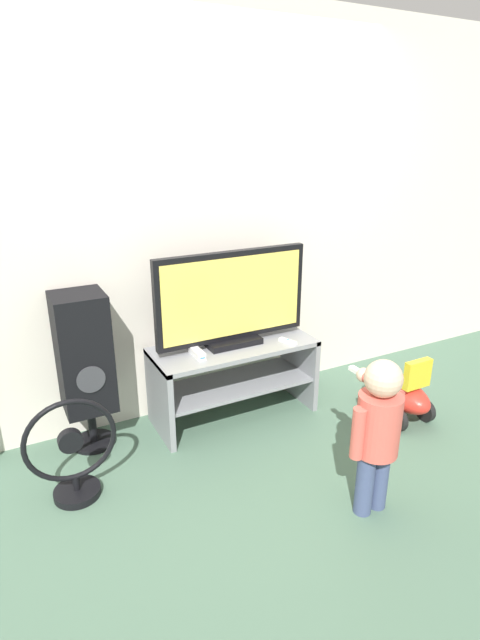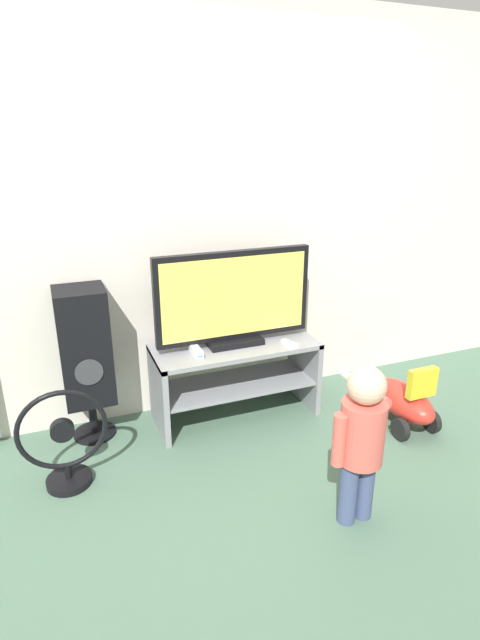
# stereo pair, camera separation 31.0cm
# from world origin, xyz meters

# --- Properties ---
(ground_plane) EXTENTS (16.00, 16.00, 0.00)m
(ground_plane) POSITION_xyz_m (0.00, 0.00, 0.00)
(ground_plane) COLOR #4C6B56
(wall_back) EXTENTS (10.00, 0.06, 2.60)m
(wall_back) POSITION_xyz_m (0.00, 0.52, 1.30)
(wall_back) COLOR silver
(wall_back) RESTS_ON ground_plane
(tv_stand) EXTENTS (1.08, 0.44, 0.52)m
(tv_stand) POSITION_xyz_m (0.00, 0.22, 0.34)
(tv_stand) COLOR gray
(tv_stand) RESTS_ON ground_plane
(television) EXTENTS (1.03, 0.20, 0.62)m
(television) POSITION_xyz_m (0.00, 0.24, 0.83)
(television) COLOR black
(television) RESTS_ON tv_stand
(game_console) EXTENTS (0.05, 0.17, 0.04)m
(game_console) POSITION_xyz_m (-0.28, 0.17, 0.54)
(game_console) COLOR white
(game_console) RESTS_ON tv_stand
(remote_primary) EXTENTS (0.07, 0.13, 0.03)m
(remote_primary) POSITION_xyz_m (0.33, 0.08, 0.53)
(remote_primary) COLOR white
(remote_primary) RESTS_ON tv_stand
(child) EXTENTS (0.32, 0.47, 0.84)m
(child) POSITION_xyz_m (0.20, -0.91, 0.49)
(child) COLOR #3F4C72
(child) RESTS_ON ground_plane
(speaker_tower) EXTENTS (0.29, 0.30, 0.98)m
(speaker_tower) POSITION_xyz_m (-0.93, 0.33, 0.60)
(speaker_tower) COLOR black
(speaker_tower) RESTS_ON ground_plane
(floor_fan) EXTENTS (0.47, 0.24, 0.58)m
(floor_fan) POSITION_xyz_m (-1.11, -0.12, 0.26)
(floor_fan) COLOR black
(floor_fan) RESTS_ON ground_plane
(ride_on_toy) EXTENTS (0.29, 0.54, 0.47)m
(ride_on_toy) POSITION_xyz_m (0.98, -0.30, 0.18)
(ride_on_toy) COLOR red
(ride_on_toy) RESTS_ON ground_plane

